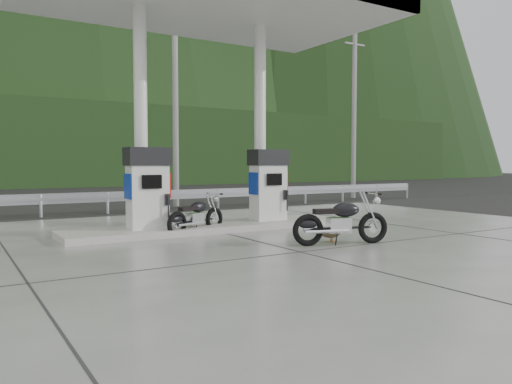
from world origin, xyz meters
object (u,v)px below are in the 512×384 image
gas_pump_right (268,185)px  motorcycle_left (341,222)px  gas_pump_left (148,188)px  duck (331,233)px  motorcycle_right (196,216)px

gas_pump_right → motorcycle_left: 3.31m
gas_pump_left → motorcycle_left: gas_pump_left is taller
gas_pump_left → duck: (2.85, -2.86, -0.87)m
gas_pump_right → duck: size_ratio=3.58×
motorcycle_left → motorcycle_right: (-1.74, 2.97, -0.05)m
gas_pump_right → motorcycle_right: size_ratio=1.09×
gas_pump_left → gas_pump_right: size_ratio=1.00×
gas_pump_left → motorcycle_right: 1.27m
gas_pump_left → motorcycle_right: gas_pump_left is taller
gas_pump_right → motorcycle_left: size_ratio=0.96×
motorcycle_right → duck: bearing=-76.6°
motorcycle_left → motorcycle_right: size_ratio=1.13×
gas_pump_left → gas_pump_right: 3.20m
gas_pump_right → motorcycle_left: gas_pump_right is taller
motorcycle_right → duck: (1.79, -2.60, -0.21)m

